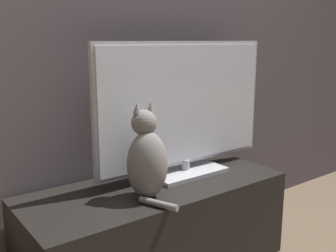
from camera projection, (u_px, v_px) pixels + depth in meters
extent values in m
cube|color=black|center=(157.00, 228.00, 1.88)|extent=(1.25, 0.51, 0.44)
cube|color=#B7B7BC|center=(185.00, 171.00, 2.00)|extent=(0.39, 0.24, 0.02)
cylinder|color=#B7B7BC|center=(185.00, 164.00, 1.99)|extent=(0.04, 0.04, 0.05)
cube|color=#B7B7BC|center=(185.00, 104.00, 1.93)|extent=(1.00, 0.02, 0.61)
cube|color=white|center=(187.00, 104.00, 1.92)|extent=(0.96, 0.01, 0.57)
ellipsoid|color=gray|center=(147.00, 165.00, 1.66)|extent=(0.20, 0.19, 0.29)
ellipsoid|color=black|center=(142.00, 164.00, 1.71)|extent=(0.11, 0.07, 0.16)
sphere|color=gray|center=(144.00, 123.00, 1.65)|extent=(0.13, 0.13, 0.11)
cone|color=gray|center=(137.00, 108.00, 1.62)|extent=(0.04, 0.04, 0.04)
cone|color=gray|center=(151.00, 107.00, 1.65)|extent=(0.04, 0.04, 0.04)
cylinder|color=gray|center=(158.00, 204.00, 1.59)|extent=(0.09, 0.17, 0.03)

